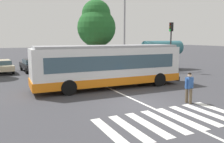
{
  "coord_description": "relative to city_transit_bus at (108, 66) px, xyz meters",
  "views": [
    {
      "loc": [
        -6.73,
        -10.35,
        3.6
      ],
      "look_at": [
        0.09,
        3.88,
        1.3
      ],
      "focal_mm": 37.32,
      "sensor_mm": 36.0,
      "label": 1
    }
  ],
  "objects": [
    {
      "name": "parked_car_champagne",
      "position": [
        -6.93,
        11.04,
        -0.82
      ],
      "size": [
        2.26,
        4.66,
        1.35
      ],
      "color": "black",
      "rests_on": "ground_plane"
    },
    {
      "name": "crosswalk_painted_stripes",
      "position": [
        -0.31,
        -7.38,
        -1.58
      ],
      "size": [
        6.57,
        3.12,
        0.01
      ],
      "color": "silver",
      "rests_on": "ground_plane"
    },
    {
      "name": "parked_car_black",
      "position": [
        -4.03,
        10.78,
        -0.82
      ],
      "size": [
        2.26,
        4.66,
        1.35
      ],
      "color": "black",
      "rests_on": "ground_plane"
    },
    {
      "name": "background_tree_right",
      "position": [
        4.21,
        12.75,
        3.75
      ],
      "size": [
        4.86,
        4.86,
        8.37
      ],
      "color": "brown",
      "rests_on": "ground_plane"
    },
    {
      "name": "lane_center_line",
      "position": [
        -0.08,
        -2.8,
        -1.58
      ],
      "size": [
        0.16,
        24.0,
        0.01
      ],
      "primitive_type": "cube",
      "color": "silver",
      "rests_on": "ground_plane"
    },
    {
      "name": "pedestrian_crossing_street",
      "position": [
        2.26,
        -5.69,
        -0.62
      ],
      "size": [
        0.57,
        0.41,
        1.72
      ],
      "color": "brown",
      "rests_on": "ground_plane"
    },
    {
      "name": "parked_car_silver",
      "position": [
        1.19,
        10.72,
        -0.82
      ],
      "size": [
        2.3,
        4.67,
        1.35
      ],
      "color": "black",
      "rests_on": "ground_plane"
    },
    {
      "name": "parked_car_red",
      "position": [
        3.98,
        10.36,
        -0.82
      ],
      "size": [
        2.01,
        4.57,
        1.35
      ],
      "color": "black",
      "rests_on": "ground_plane"
    },
    {
      "name": "bus_stop_shelter",
      "position": [
        9.54,
        6.15,
        0.83
      ],
      "size": [
        4.83,
        1.54,
        3.25
      ],
      "color": "#28282B",
      "rests_on": "ground_plane"
    },
    {
      "name": "traffic_light_far_corner",
      "position": [
        8.85,
        3.91,
        1.83
      ],
      "size": [
        0.33,
        0.32,
        5.14
      ],
      "color": "#28282B",
      "rests_on": "ground_plane"
    },
    {
      "name": "city_transit_bus",
      "position": [
        0.0,
        0.0,
        0.0
      ],
      "size": [
        10.97,
        2.85,
        3.06
      ],
      "color": "black",
      "rests_on": "ground_plane"
    },
    {
      "name": "parked_car_white",
      "position": [
        -1.48,
        10.69,
        -0.82
      ],
      "size": [
        2.14,
        4.62,
        1.35
      ],
      "color": "black",
      "rests_on": "ground_plane"
    },
    {
      "name": "ground_plane",
      "position": [
        -0.25,
        -4.8,
        -1.59
      ],
      "size": [
        160.0,
        160.0,
        0.0
      ],
      "primitive_type": "plane",
      "color": "#3D3D42"
    },
    {
      "name": "parked_car_charcoal",
      "position": [
        6.72,
        10.95,
        -0.82
      ],
      "size": [
        2.26,
        4.66,
        1.35
      ],
      "color": "black",
      "rests_on": "ground_plane"
    },
    {
      "name": "twin_arm_street_lamp",
      "position": [
        5.69,
        8.03,
        4.21
      ],
      "size": [
        4.02,
        0.32,
        9.55
      ],
      "color": "#939399",
      "rests_on": "ground_plane"
    }
  ]
}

